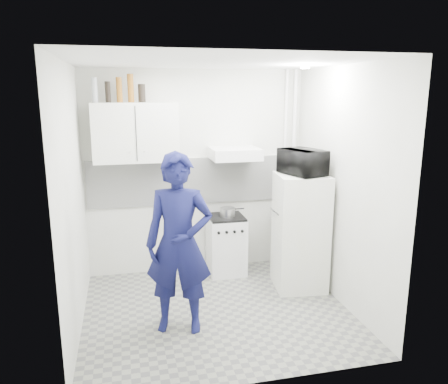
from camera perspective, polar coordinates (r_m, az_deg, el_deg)
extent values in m
plane|color=gray|center=(4.91, -0.94, -15.25)|extent=(2.80, 2.80, 0.00)
plane|color=white|center=(4.34, -1.08, 16.66)|extent=(2.80, 2.80, 0.00)
plane|color=silver|center=(5.65, -3.66, 2.51)|extent=(2.80, 0.00, 2.80)
plane|color=silver|center=(4.38, -19.22, -1.23)|extent=(0.00, 2.60, 2.60)
plane|color=silver|center=(4.92, 15.14, 0.54)|extent=(0.00, 2.60, 2.60)
imported|color=#0F113D|center=(4.25, -5.89, -6.76)|extent=(0.74, 0.58, 1.78)
cube|color=white|center=(5.72, 0.28, -7.00)|extent=(0.46, 0.46, 0.74)
cube|color=white|center=(5.29, 9.91, -5.16)|extent=(0.64, 0.64, 1.39)
cube|color=black|center=(5.60, 0.28, -3.30)|extent=(0.44, 0.44, 0.03)
cylinder|color=silver|center=(5.59, 0.46, -2.62)|extent=(0.19, 0.19, 0.11)
imported|color=black|center=(5.09, 10.27, 3.87)|extent=(0.61, 0.50, 0.29)
cylinder|color=#B2B7BC|center=(5.32, -16.55, 12.63)|extent=(0.07, 0.07, 0.28)
cylinder|color=black|center=(5.31, -14.93, 12.51)|extent=(0.06, 0.06, 0.24)
cylinder|color=brown|center=(5.31, -13.52, 12.84)|extent=(0.07, 0.07, 0.29)
cylinder|color=brown|center=(5.31, -12.10, 13.11)|extent=(0.07, 0.07, 0.32)
cylinder|color=black|center=(5.31, -10.70, 12.56)|extent=(0.08, 0.08, 0.21)
cube|color=white|center=(5.33, -11.48, 7.63)|extent=(1.00, 0.35, 0.70)
cube|color=white|center=(5.46, 1.42, 5.03)|extent=(0.60, 0.50, 0.14)
cube|color=white|center=(5.65, -3.62, 1.48)|extent=(2.74, 0.03, 0.60)
cylinder|color=white|center=(5.92, 8.99, 2.85)|extent=(0.05, 0.05, 2.60)
cylinder|color=white|center=(5.88, 7.90, 2.82)|extent=(0.04, 0.04, 2.60)
cylinder|color=white|center=(4.83, 10.54, 15.71)|extent=(0.10, 0.10, 0.02)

